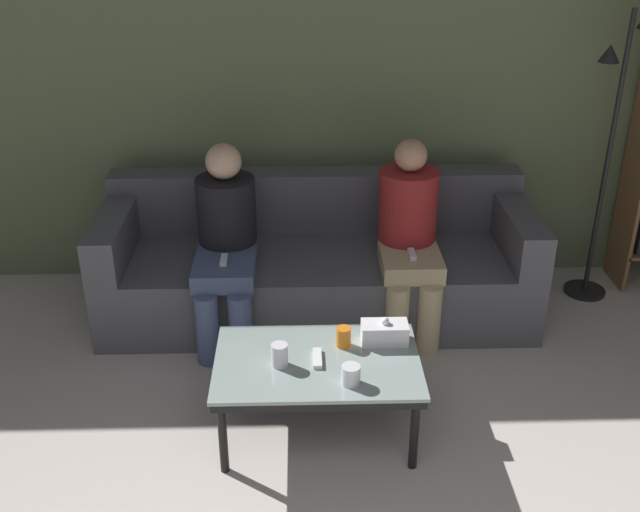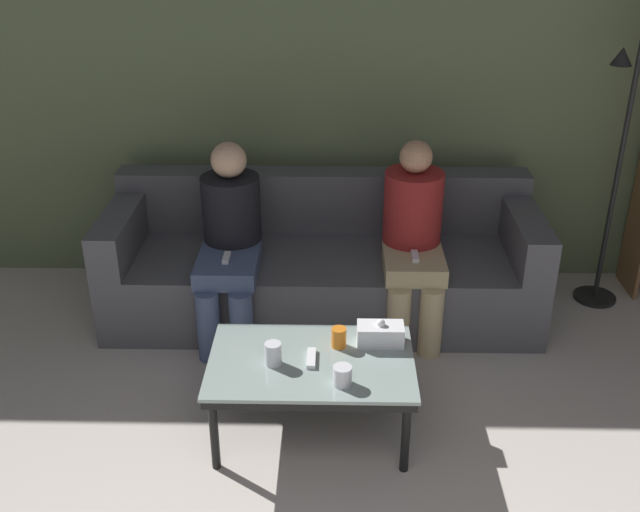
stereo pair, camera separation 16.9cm
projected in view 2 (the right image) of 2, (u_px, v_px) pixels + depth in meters
wall_back at (324, 80)px, 4.57m from camera, size 12.00×0.06×2.60m
couch at (322, 265)px, 4.55m from camera, size 2.54×0.89×0.79m
coffee_table at (311, 368)px, 3.45m from camera, size 0.95×0.61×0.41m
cup_near_left at (342, 376)px, 3.25m from camera, size 0.08×0.08×0.09m
cup_near_right at (339, 337)px, 3.51m from camera, size 0.07×0.07×0.10m
cup_far_center at (273, 354)px, 3.38m from camera, size 0.08×0.08×0.11m
tissue_box at (380, 334)px, 3.53m from camera, size 0.22×0.12×0.13m
game_remote at (311, 358)px, 3.43m from camera, size 0.04×0.15×0.02m
standing_lamp at (628, 132)px, 4.30m from camera, size 0.31×0.26×1.78m
seated_person_left_end at (230, 236)px, 4.24m from camera, size 0.34×0.70×1.10m
seated_person_mid_left at (413, 234)px, 4.23m from camera, size 0.34×0.64×1.12m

